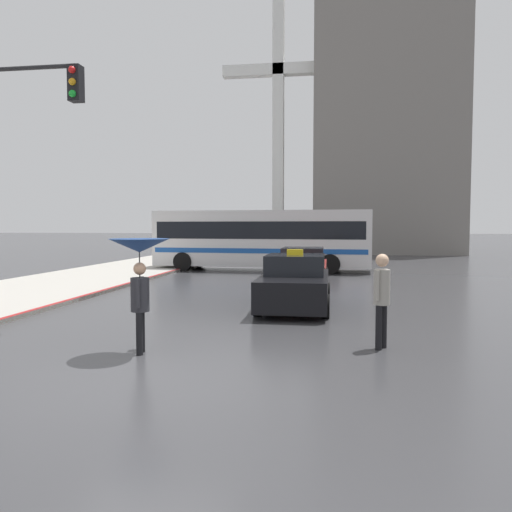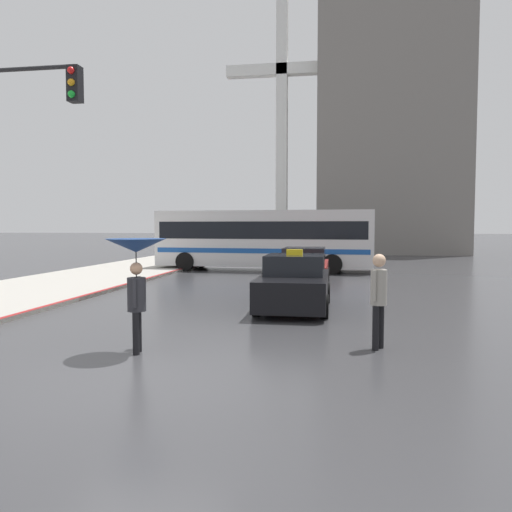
# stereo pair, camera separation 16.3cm
# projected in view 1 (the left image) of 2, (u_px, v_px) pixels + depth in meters

# --- Properties ---
(ground_plane) EXTENTS (300.00, 300.00, 0.00)m
(ground_plane) POSITION_uv_depth(u_px,v_px,m) (142.00, 382.00, 7.34)
(ground_plane) COLOR #38383A
(taxi) EXTENTS (1.91, 4.08, 1.65)m
(taxi) POSITION_uv_depth(u_px,v_px,m) (295.00, 284.00, 13.79)
(taxi) COLOR black
(taxi) RESTS_ON ground_plane
(sedan_red) EXTENTS (1.91, 4.64, 1.45)m
(sedan_red) POSITION_uv_depth(u_px,v_px,m) (303.00, 268.00, 19.41)
(sedan_red) COLOR maroon
(sedan_red) RESTS_ON ground_plane
(city_bus) EXTENTS (11.19, 3.30, 3.07)m
(city_bus) POSITION_uv_depth(u_px,v_px,m) (262.00, 237.00, 25.62)
(city_bus) COLOR silver
(city_bus) RESTS_ON ground_plane
(pedestrian_with_umbrella) EXTENTS (1.08, 1.08, 2.07)m
(pedestrian_with_umbrella) POSITION_uv_depth(u_px,v_px,m) (140.00, 261.00, 8.88)
(pedestrian_with_umbrella) COLOR black
(pedestrian_with_umbrella) RESTS_ON ground_plane
(pedestrian_man) EXTENTS (0.41, 0.43, 1.78)m
(pedestrian_man) POSITION_uv_depth(u_px,v_px,m) (382.00, 293.00, 9.25)
(pedestrian_man) COLOR black
(pedestrian_man) RESTS_ON ground_plane
(traffic_light) EXTENTS (2.81, 0.38, 6.19)m
(traffic_light) POSITION_uv_depth(u_px,v_px,m) (13.00, 142.00, 11.49)
(traffic_light) COLOR black
(traffic_light) RESTS_ON ground_plane
(building_tower_near) EXTENTS (11.96, 10.35, 22.63)m
(building_tower_near) POSITION_uv_depth(u_px,v_px,m) (384.00, 123.00, 43.56)
(building_tower_near) COLOR gray
(building_tower_near) RESTS_ON ground_plane
(monument_cross) EXTENTS (9.24, 0.90, 21.00)m
(monument_cross) POSITION_uv_depth(u_px,v_px,m) (278.00, 110.00, 41.14)
(monument_cross) COLOR white
(monument_cross) RESTS_ON ground_plane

